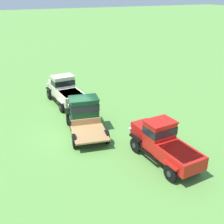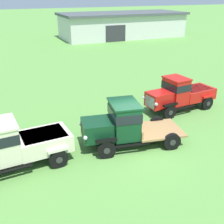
% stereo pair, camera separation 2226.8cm
% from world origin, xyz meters
% --- Properties ---
extents(ground_plane, '(240.00, 240.00, 0.00)m').
position_xyz_m(ground_plane, '(0.00, 0.00, 0.00)').
color(ground_plane, '#5B9342').
extents(farm_shed, '(20.27, 8.53, 3.90)m').
position_xyz_m(farm_shed, '(14.90, 33.08, 1.97)').
color(farm_shed, silver).
rests_on(farm_shed, ground).
extents(vintage_truck_foreground_near, '(5.05, 2.35, 2.22)m').
position_xyz_m(vintage_truck_foreground_near, '(-5.58, 0.97, 1.11)').
color(vintage_truck_foreground_near, black).
rests_on(vintage_truck_foreground_near, ground).
extents(vintage_truck_second_in_line, '(5.32, 2.88, 2.28)m').
position_xyz_m(vintage_truck_second_in_line, '(-0.49, 0.83, 1.19)').
color(vintage_truck_second_in_line, black).
rests_on(vintage_truck_second_in_line, ground).
extents(vintage_truck_midrow_center, '(4.97, 2.21, 2.22)m').
position_xyz_m(vintage_truck_midrow_center, '(4.84, 3.44, 1.12)').
color(vintage_truck_midrow_center, black).
rests_on(vintage_truck_midrow_center, ground).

